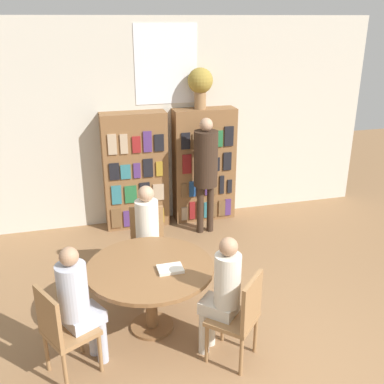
{
  "coord_description": "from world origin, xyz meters",
  "views": [
    {
      "loc": [
        -1.36,
        -2.72,
        2.98
      ],
      "look_at": [
        -0.07,
        2.04,
        1.05
      ],
      "focal_mm": 42.0,
      "sensor_mm": 36.0,
      "label": 1
    }
  ],
  "objects_px": {
    "chair_left_side": "(148,241)",
    "chair_far_side": "(241,315)",
    "bookshelf_right": "(204,165)",
    "seated_reader_back": "(79,301)",
    "reading_table": "(150,276)",
    "librarian_standing": "(206,163)",
    "chair_near_camera": "(62,329)",
    "seated_reader_right": "(222,291)",
    "bookshelf_left": "(136,171)",
    "seated_reader_left": "(147,232)",
    "flower_vase": "(200,83)"
  },
  "relations": [
    {
      "from": "chair_near_camera",
      "to": "librarian_standing",
      "type": "height_order",
      "value": "librarian_standing"
    },
    {
      "from": "bookshelf_left",
      "to": "reading_table",
      "type": "relative_size",
      "value": 1.38
    },
    {
      "from": "bookshelf_right",
      "to": "seated_reader_back",
      "type": "relative_size",
      "value": 1.41
    },
    {
      "from": "seated_reader_left",
      "to": "chair_left_side",
      "type": "bearing_deg",
      "value": -90.0
    },
    {
      "from": "seated_reader_right",
      "to": "chair_far_side",
      "type": "bearing_deg",
      "value": -90.0
    },
    {
      "from": "chair_left_side",
      "to": "bookshelf_left",
      "type": "bearing_deg",
      "value": -85.72
    },
    {
      "from": "reading_table",
      "to": "librarian_standing",
      "type": "relative_size",
      "value": 0.73
    },
    {
      "from": "bookshelf_left",
      "to": "chair_left_side",
      "type": "height_order",
      "value": "bookshelf_left"
    },
    {
      "from": "flower_vase",
      "to": "chair_far_side",
      "type": "bearing_deg",
      "value": -99.5
    },
    {
      "from": "seated_reader_left",
      "to": "librarian_standing",
      "type": "distance_m",
      "value": 1.64
    },
    {
      "from": "seated_reader_right",
      "to": "librarian_standing",
      "type": "distance_m",
      "value": 2.63
    },
    {
      "from": "bookshelf_right",
      "to": "reading_table",
      "type": "relative_size",
      "value": 1.38
    },
    {
      "from": "chair_left_side",
      "to": "chair_near_camera",
      "type": "bearing_deg",
      "value": 63.0
    },
    {
      "from": "seated_reader_left",
      "to": "librarian_standing",
      "type": "xyz_separation_m",
      "value": [
        1.05,
        1.21,
        0.35
      ]
    },
    {
      "from": "seated_reader_left",
      "to": "librarian_standing",
      "type": "relative_size",
      "value": 0.73
    },
    {
      "from": "reading_table",
      "to": "seated_reader_back",
      "type": "xyz_separation_m",
      "value": [
        -0.69,
        -0.37,
        0.08
      ]
    },
    {
      "from": "reading_table",
      "to": "librarian_standing",
      "type": "bearing_deg",
      "value": 59.7
    },
    {
      "from": "chair_near_camera",
      "to": "seated_reader_right",
      "type": "distance_m",
      "value": 1.42
    },
    {
      "from": "chair_left_side",
      "to": "flower_vase",
      "type": "bearing_deg",
      "value": -117.14
    },
    {
      "from": "bookshelf_left",
      "to": "chair_left_side",
      "type": "relative_size",
      "value": 1.93
    },
    {
      "from": "bookshelf_right",
      "to": "seated_reader_left",
      "type": "height_order",
      "value": "bookshelf_right"
    },
    {
      "from": "bookshelf_left",
      "to": "seated_reader_right",
      "type": "relative_size",
      "value": 1.4
    },
    {
      "from": "bookshelf_right",
      "to": "flower_vase",
      "type": "height_order",
      "value": "flower_vase"
    },
    {
      "from": "bookshelf_left",
      "to": "seated_reader_back",
      "type": "distance_m",
      "value": 3.01
    },
    {
      "from": "flower_vase",
      "to": "seated_reader_left",
      "type": "height_order",
      "value": "flower_vase"
    },
    {
      "from": "flower_vase",
      "to": "seated_reader_right",
      "type": "distance_m",
      "value": 3.41
    },
    {
      "from": "bookshelf_right",
      "to": "chair_far_side",
      "type": "relative_size",
      "value": 1.93
    },
    {
      "from": "bookshelf_right",
      "to": "seated_reader_back",
      "type": "distance_m",
      "value": 3.48
    },
    {
      "from": "chair_near_camera",
      "to": "chair_far_side",
      "type": "relative_size",
      "value": 1.0
    },
    {
      "from": "chair_far_side",
      "to": "chair_left_side",
      "type": "bearing_deg",
      "value": 63.0
    },
    {
      "from": "bookshelf_left",
      "to": "chair_left_side",
      "type": "bearing_deg",
      "value": -93.75
    },
    {
      "from": "chair_left_side",
      "to": "librarian_standing",
      "type": "relative_size",
      "value": 0.53
    },
    {
      "from": "bookshelf_right",
      "to": "chair_left_side",
      "type": "bearing_deg",
      "value": -126.88
    },
    {
      "from": "bookshelf_left",
      "to": "flower_vase",
      "type": "distance_m",
      "value": 1.58
    },
    {
      "from": "seated_reader_back",
      "to": "librarian_standing",
      "type": "distance_m",
      "value": 3.02
    },
    {
      "from": "seated_reader_left",
      "to": "seated_reader_right",
      "type": "xyz_separation_m",
      "value": [
        0.45,
        -1.31,
        -0.02
      ]
    },
    {
      "from": "chair_left_side",
      "to": "seated_reader_right",
      "type": "xyz_separation_m",
      "value": [
        0.42,
        -1.49,
        0.19
      ]
    },
    {
      "from": "bookshelf_left",
      "to": "seated_reader_right",
      "type": "bearing_deg",
      "value": -83.92
    },
    {
      "from": "bookshelf_left",
      "to": "chair_near_camera",
      "type": "bearing_deg",
      "value": -110.24
    },
    {
      "from": "chair_near_camera",
      "to": "librarian_standing",
      "type": "bearing_deg",
      "value": 112.52
    },
    {
      "from": "chair_left_side",
      "to": "chair_far_side",
      "type": "distance_m",
      "value": 1.71
    },
    {
      "from": "bookshelf_left",
      "to": "seated_reader_left",
      "type": "bearing_deg",
      "value": -94.2
    },
    {
      "from": "bookshelf_left",
      "to": "seated_reader_back",
      "type": "relative_size",
      "value": 1.41
    },
    {
      "from": "bookshelf_right",
      "to": "chair_left_side",
      "type": "xyz_separation_m",
      "value": [
        -1.15,
        -1.54,
        -0.36
      ]
    },
    {
      "from": "seated_reader_back",
      "to": "librarian_standing",
      "type": "relative_size",
      "value": 0.72
    },
    {
      "from": "chair_far_side",
      "to": "librarian_standing",
      "type": "bearing_deg",
      "value": 33.99
    },
    {
      "from": "flower_vase",
      "to": "librarian_standing",
      "type": "xyz_separation_m",
      "value": [
        -0.06,
        -0.51,
        -1.04
      ]
    },
    {
      "from": "chair_left_side",
      "to": "librarian_standing",
      "type": "distance_m",
      "value": 1.56
    },
    {
      "from": "bookshelf_left",
      "to": "librarian_standing",
      "type": "relative_size",
      "value": 1.01
    },
    {
      "from": "reading_table",
      "to": "seated_reader_left",
      "type": "bearing_deg",
      "value": 81.97
    }
  ]
}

